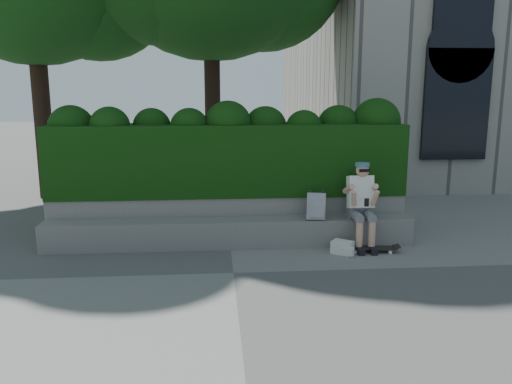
{
  "coord_description": "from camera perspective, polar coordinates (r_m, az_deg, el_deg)",
  "views": [
    {
      "loc": [
        -0.24,
        -6.62,
        2.46
      ],
      "look_at": [
        0.4,
        1.0,
        0.95
      ],
      "focal_mm": 35.0,
      "sensor_mm": 36.0,
      "label": 1
    }
  ],
  "objects": [
    {
      "name": "ground",
      "position": [
        7.06,
        -2.59,
        -9.22
      ],
      "size": [
        80.0,
        80.0,
        0.0
      ],
      "primitive_type": "plane",
      "color": "slate",
      "rests_on": "ground"
    },
    {
      "name": "skateboard",
      "position": [
        8.12,
        13.11,
        -6.26
      ],
      "size": [
        0.79,
        0.28,
        0.08
      ],
      "rotation": [
        0.0,
        0.0,
        -0.11
      ],
      "color": "black",
      "rests_on": "ground"
    },
    {
      "name": "backpack_ground",
      "position": [
        7.95,
        9.84,
        -6.25
      ],
      "size": [
        0.38,
        0.36,
        0.2
      ],
      "primitive_type": "cube",
      "rotation": [
        0.0,
        0.0,
        -0.67
      ],
      "color": "silver",
      "rests_on": "ground"
    },
    {
      "name": "person",
      "position": [
        8.21,
        11.92,
        -1.07
      ],
      "size": [
        0.4,
        0.76,
        1.38
      ],
      "color": "slate",
      "rests_on": "ground"
    },
    {
      "name": "backpack_plaid",
      "position": [
        8.13,
        6.91,
        -1.63
      ],
      "size": [
        0.33,
        0.23,
        0.44
      ],
      "primitive_type": "cube",
      "rotation": [
        0.0,
        0.0,
        -0.25
      ],
      "color": "#BBBCC1",
      "rests_on": "bench_ledge"
    },
    {
      "name": "bench_ledge",
      "position": [
        8.18,
        -2.95,
        -4.7
      ],
      "size": [
        6.0,
        0.45,
        0.45
      ],
      "primitive_type": "cube",
      "color": "gray",
      "rests_on": "ground"
    },
    {
      "name": "hedge",
      "position": [
        8.64,
        -3.18,
        3.78
      ],
      "size": [
        6.0,
        1.0,
        1.2
      ],
      "primitive_type": "cube",
      "color": "black",
      "rests_on": "planter_wall"
    },
    {
      "name": "planter_wall",
      "position": [
        8.6,
        -3.06,
        -2.87
      ],
      "size": [
        6.0,
        0.5,
        0.75
      ],
      "primitive_type": "cube",
      "color": "gray",
      "rests_on": "ground"
    }
  ]
}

